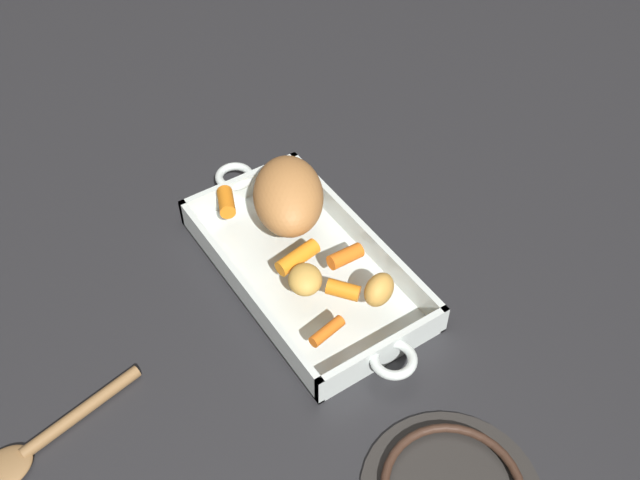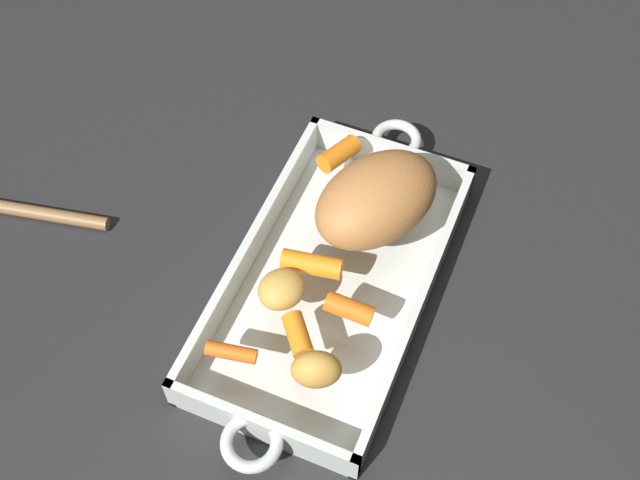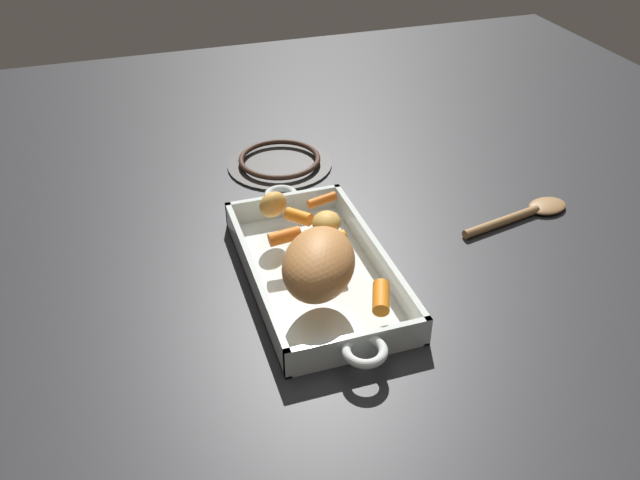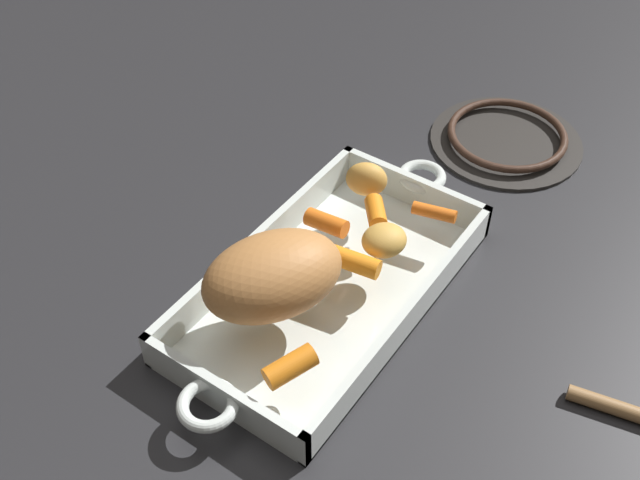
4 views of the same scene
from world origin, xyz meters
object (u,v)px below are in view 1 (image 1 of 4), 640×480
Objects in this scene: roasting_dish at (305,266)px; baby_carrot_northeast at (327,331)px; baby_carrot_center_right at (341,291)px; potato_halved at (379,290)px; baby_carrot_center_left at (298,257)px; serving_spoon at (38,444)px; potato_golden_large at (305,280)px; pork_roast at (288,195)px; baby_carrot_southwest at (345,256)px; baby_carrot_short at (226,202)px.

baby_carrot_northeast reaches higher than roasting_dish.
roasting_dish is 0.10m from baby_carrot_center_right.
potato_halved reaches higher than baby_carrot_center_right.
serving_spoon is (0.04, -0.39, -0.05)m from baby_carrot_center_left.
serving_spoon is at bearing -102.84° from baby_carrot_northeast.
baby_carrot_center_right is at bearing 10.93° from baby_carrot_center_left.
baby_carrot_center_left is at bearing 160.25° from potato_golden_large.
roasting_dish is 9.45× the size of potato_halved.
potato_halved reaches higher than potato_golden_large.
serving_spoon is at bearing -83.99° from baby_carrot_center_left.
pork_roast reaches higher than potato_golden_large.
baby_carrot_southwest is 1.14× the size of baby_carrot_center_right.
potato_halved is at bearing 43.92° from potato_golden_large.
potato_golden_large is 0.38m from serving_spoon.
baby_carrot_northeast is 1.17× the size of baby_carrot_center_right.
roasting_dish is 9.38× the size of baby_carrot_southwest.
baby_carrot_center_left reaches higher than roasting_dish.
pork_roast is at bearing -172.10° from baby_carrot_southwest.
baby_carrot_northeast is at bearing -19.42° from pork_roast.
baby_carrot_short is 1.01× the size of potato_golden_large.
baby_carrot_short reaches higher than baby_carrot_center_left.
roasting_dish is 7.29× the size of baby_carrot_center_left.
pork_roast is at bearing 155.38° from baby_carrot_center_left.
roasting_dish is 10.71× the size of baby_carrot_center_right.
baby_carrot_northeast is 0.08m from potato_golden_large.
pork_roast is at bearing 160.58° from baby_carrot_northeast.
baby_carrot_southwest and baby_carrot_center_right have the same top height.
baby_carrot_center_left is 1.25× the size of baby_carrot_short.
baby_carrot_short is 1.04× the size of potato_halved.
potato_golden_large is at bearing 4.15° from baby_carrot_short.
baby_carrot_center_right is at bearing 129.87° from baby_carrot_northeast.
baby_carrot_short is at bearing -168.95° from baby_carrot_center_left.
potato_halved is (-0.01, 0.09, 0.01)m from baby_carrot_northeast.
baby_carrot_northeast reaches higher than serving_spoon.
baby_carrot_northeast is at bearing -83.93° from potato_halved.
baby_carrot_center_right is 0.05m from potato_golden_large.
pork_roast is 2.31× the size of baby_carrot_center_left.
baby_carrot_short is at bearing -133.13° from pork_roast.
baby_carrot_northeast is 1.01× the size of potato_golden_large.
serving_spoon is (0.01, -0.45, -0.05)m from baby_carrot_southwest.
baby_carrot_center_left is 0.28× the size of serving_spoon.
baby_carrot_center_left reaches higher than baby_carrot_northeast.
baby_carrot_center_left is at bearing -24.62° from pork_roast.
baby_carrot_short is at bearing -162.63° from potato_halved.
baby_carrot_northeast is 0.37m from serving_spoon.
baby_carrot_center_right is 0.88× the size of potato_halved.
baby_carrot_short is at bearing -160.65° from roasting_dish.
baby_carrot_center_left is (0.01, -0.02, 0.04)m from roasting_dish.
serving_spoon is (0.13, -0.43, -0.08)m from pork_roast.
pork_roast is (-0.07, 0.02, 0.07)m from roasting_dish.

